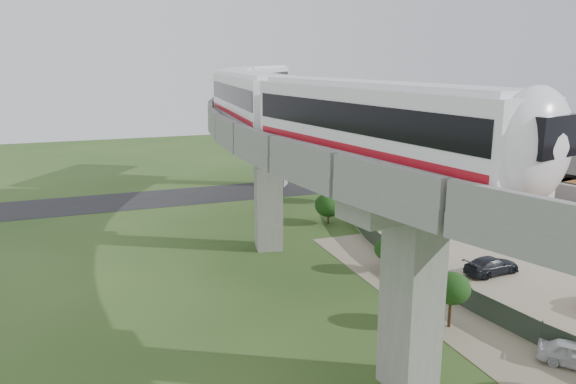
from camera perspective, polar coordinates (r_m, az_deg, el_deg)
name	(u,v)px	position (r m, az deg, el deg)	size (l,w,h in m)	color
ground	(306,300)	(36.32, 1.88, -10.89)	(160.00, 160.00, 0.00)	#2C491D
dirt_lot	(506,281)	(41.78, 21.28, -8.47)	(18.00, 26.00, 0.04)	gray
asphalt_road	(207,195)	(63.70, -8.27, -0.26)	(60.00, 8.00, 0.03)	#232326
viaduct	(365,156)	(35.23, 7.81, 3.66)	(19.58, 73.98, 11.40)	#99968E
metro_train	(270,93)	(44.60, -1.87, 10.03)	(17.39, 60.11, 3.64)	white
fence	(437,269)	(40.45, 14.92, -7.60)	(3.87, 38.73, 1.50)	#2D382D
tree_0	(329,184)	(59.48, 4.17, 0.77)	(2.55, 2.55, 3.02)	#382314
tree_1	(329,205)	(51.71, 4.15, -1.32)	(2.57, 2.57, 2.90)	#382314
tree_2	(389,249)	(40.74, 10.21, -5.72)	(2.07, 2.07, 2.62)	#382314
tree_3	(451,288)	(33.23, 16.27, -9.38)	(2.15, 2.15, 3.30)	#382314
car_dark	(492,265)	(42.56, 19.97, -7.03)	(1.75, 4.30, 1.25)	black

